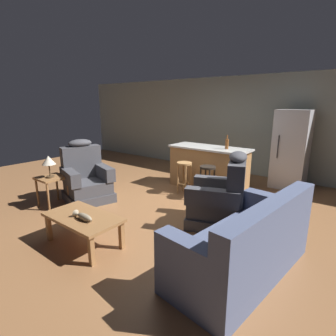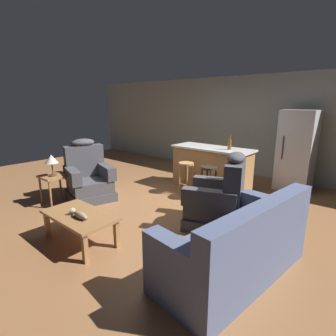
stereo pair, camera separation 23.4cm
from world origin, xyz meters
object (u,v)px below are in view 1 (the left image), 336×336
object	(u,v)px
recliner_near_lamp	(86,179)
recliner_near_island	(221,199)
bar_stool_left	(184,172)
bottle_tall_green	(227,144)
kitchen_island	(209,168)
fish_figurine	(83,217)
end_table	(52,182)
refrigerator	(291,149)
coffee_table	(83,220)
bar_stool_right	(207,176)
couch	(246,246)
table_lamp	(49,161)

from	to	relation	value
recliner_near_lamp	recliner_near_island	world-z (taller)	same
bar_stool_left	bottle_tall_green	distance (m)	1.08
recliner_near_lamp	kitchen_island	size ratio (longest dim) A/B	0.67
fish_figurine	end_table	bearing A→B (deg)	162.63
kitchen_island	refrigerator	bearing A→B (deg)	40.19
recliner_near_lamp	bottle_tall_green	size ratio (longest dim) A/B	4.00
refrigerator	coffee_table	bearing A→B (deg)	-109.22
bar_stool_right	bottle_tall_green	distance (m)	0.87
recliner_near_lamp	refrigerator	size ratio (longest dim) A/B	0.68
kitchen_island	refrigerator	xyz separation A→B (m)	(1.42, 1.20, 0.40)
couch	recliner_near_lamp	bearing A→B (deg)	1.58
couch	bar_stool_left	xyz separation A→B (m)	(-2.11, 1.85, 0.13)
table_lamp	refrigerator	size ratio (longest dim) A/B	0.23
kitchen_island	fish_figurine	bearing A→B (deg)	-90.26
bar_stool_right	refrigerator	world-z (taller)	refrigerator
bar_stool_left	bottle_tall_green	world-z (taller)	bottle_tall_green
end_table	couch	bearing A→B (deg)	3.78
table_lamp	bar_stool_left	xyz separation A→B (m)	(1.54, 2.13, -0.40)
recliner_near_lamp	bar_stool_left	size ratio (longest dim) A/B	1.76
recliner_near_island	refrigerator	bearing A→B (deg)	-117.65
bar_stool_left	recliner_near_lamp	bearing A→B (deg)	-131.23
couch	bar_stool_left	bearing A→B (deg)	-34.20
recliner_near_island	bar_stool_left	size ratio (longest dim) A/B	1.76
table_lamp	bottle_tall_green	size ratio (longest dim) A/B	1.37
table_lamp	bar_stool_right	distance (m)	3.02
coffee_table	bar_stool_left	world-z (taller)	bar_stool_left
end_table	table_lamp	distance (m)	0.41
end_table	bottle_tall_green	world-z (taller)	bottle_tall_green
fish_figurine	bar_stool_left	size ratio (longest dim) A/B	0.50
fish_figurine	table_lamp	size ratio (longest dim) A/B	0.83
fish_figurine	couch	bearing A→B (deg)	23.10
end_table	bar_stool_left	world-z (taller)	bar_stool_left
bar_stool_left	refrigerator	xyz separation A→B (m)	(1.65, 1.83, 0.41)
couch	end_table	bearing A→B (deg)	10.89
coffee_table	fish_figurine	distance (m)	0.16
fish_figurine	bar_stool_left	distance (m)	2.67
fish_figurine	bar_stool_right	world-z (taller)	bar_stool_right
bar_stool_left	coffee_table	bearing A→B (deg)	-87.55
couch	end_table	distance (m)	3.70
recliner_near_lamp	refrigerator	world-z (taller)	refrigerator
table_lamp	bar_stool_left	world-z (taller)	table_lamp
table_lamp	bar_stool_right	world-z (taller)	table_lamp
bar_stool_right	fish_figurine	bearing A→B (deg)	-97.38
bar_stool_left	kitchen_island	bearing A→B (deg)	69.72
end_table	refrigerator	size ratio (longest dim) A/B	0.32
bar_stool_right	bar_stool_left	bearing A→B (deg)	180.00
fish_figurine	recliner_near_lamp	bearing A→B (deg)	143.67
couch	table_lamp	xyz separation A→B (m)	(-3.65, -0.28, 0.53)
bar_stool_left	table_lamp	bearing A→B (deg)	-125.86
end_table	bottle_tall_green	xyz separation A→B (m)	(2.23, 2.72, 0.60)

